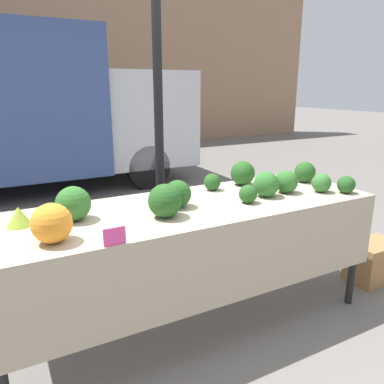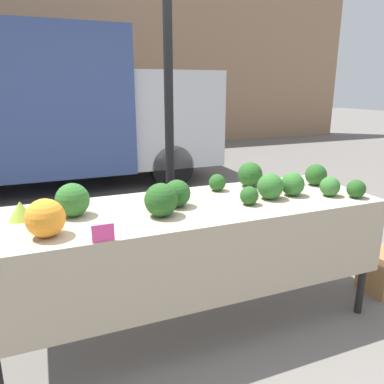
{
  "view_description": "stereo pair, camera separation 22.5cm",
  "coord_description": "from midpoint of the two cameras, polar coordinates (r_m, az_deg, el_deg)",
  "views": [
    {
      "loc": [
        -1.01,
        -1.91,
        1.52
      ],
      "look_at": [
        0.0,
        0.0,
        0.9
      ],
      "focal_mm": 35.0,
      "sensor_mm": 36.0,
      "label": 1
    },
    {
      "loc": [
        -0.81,
        -2.01,
        1.52
      ],
      "look_at": [
        0.0,
        0.0,
        0.9
      ],
      "focal_mm": 35.0,
      "sensor_mm": 36.0,
      "label": 2
    }
  ],
  "objects": [
    {
      "name": "broccoli_head_0",
      "position": [
        2.66,
        26.0,
        0.41
      ],
      "size": [
        0.12,
        0.12,
        0.12
      ],
      "color": "#23511E",
      "rests_on": "market_table"
    },
    {
      "name": "broccoli_head_5",
      "position": [
        2.21,
        0.62,
        -0.28
      ],
      "size": [
        0.16,
        0.16,
        0.16
      ],
      "color": "#23511E",
      "rests_on": "market_table"
    },
    {
      "name": "tent_pole",
      "position": [
        2.95,
        -1.27,
        8.12
      ],
      "size": [
        0.07,
        0.07,
        2.24
      ],
      "color": "black",
      "rests_on": "ground_plane"
    },
    {
      "name": "broccoli_head_8",
      "position": [
        2.57,
        6.37,
        1.41
      ],
      "size": [
        0.12,
        0.12,
        0.12
      ],
      "color": "#23511E",
      "rests_on": "market_table"
    },
    {
      "name": "price_sign",
      "position": [
        1.75,
        -9.84,
        -6.27
      ],
      "size": [
        0.1,
        0.01,
        0.08
      ],
      "color": "#EF4793",
      "rests_on": "market_table"
    },
    {
      "name": "broccoli_head_10",
      "position": [
        2.11,
        -14.9,
        -1.22
      ],
      "size": [
        0.19,
        0.19,
        0.19
      ],
      "color": "#2D6628",
      "rests_on": "market_table"
    },
    {
      "name": "broccoli_head_9",
      "position": [
        2.71,
        11.2,
        2.62
      ],
      "size": [
        0.18,
        0.18,
        0.18
      ],
      "color": "#23511E",
      "rests_on": "market_table"
    },
    {
      "name": "building_facade",
      "position": [
        10.06,
        -17.78,
        19.8
      ],
      "size": [
        16.0,
        0.6,
        4.69
      ],
      "color": "#9E7A5B",
      "rests_on": "ground_plane"
    },
    {
      "name": "romanesco_head",
      "position": [
        2.15,
        -22.02,
        -2.69
      ],
      "size": [
        0.13,
        0.13,
        0.1
      ],
      "color": "#93B238",
      "rests_on": "market_table"
    },
    {
      "name": "ground_plane",
      "position": [
        2.64,
        2.58,
        -19.28
      ],
      "size": [
        40.0,
        40.0,
        0.0
      ],
      "primitive_type": "plane",
      "color": "slate"
    },
    {
      "name": "market_table",
      "position": [
        2.25,
        3.49,
        -4.88
      ],
      "size": [
        2.35,
        0.76,
        0.82
      ],
      "color": "tan",
      "rests_on": "ground_plane"
    },
    {
      "name": "broccoli_head_2",
      "position": [
        2.63,
        22.61,
        0.76
      ],
      "size": [
        0.13,
        0.13,
        0.13
      ],
      "color": "#336B2D",
      "rests_on": "market_table"
    },
    {
      "name": "parked_truck",
      "position": [
        6.25,
        -21.34,
        12.1
      ],
      "size": [
        4.95,
        2.23,
        2.31
      ],
      "color": "#384C84",
      "rests_on": "ground_plane"
    },
    {
      "name": "broccoli_head_7",
      "position": [
        2.88,
        20.52,
        2.45
      ],
      "size": [
        0.15,
        0.15,
        0.15
      ],
      "color": "#23511E",
      "rests_on": "market_table"
    },
    {
      "name": "broccoli_head_6",
      "position": [
        2.3,
        11.5,
        -0.58
      ],
      "size": [
        0.11,
        0.11,
        0.11
      ],
      "color": "#23511E",
      "rests_on": "market_table"
    },
    {
      "name": "broccoli_head_1",
      "position": [
        2.44,
        14.45,
        0.81
      ],
      "size": [
        0.17,
        0.17,
        0.17
      ],
      "color": "#2D6628",
      "rests_on": "market_table"
    },
    {
      "name": "broccoli_head_4",
      "position": [
        2.56,
        17.54,
        1.11
      ],
      "size": [
        0.15,
        0.15,
        0.15
      ],
      "color": "#2D6628",
      "rests_on": "market_table"
    },
    {
      "name": "broccoli_head_3",
      "position": [
        2.04,
        -1.61,
        -1.26
      ],
      "size": [
        0.19,
        0.19,
        0.19
      ],
      "color": "#23511E",
      "rests_on": "market_table"
    },
    {
      "name": "orange_cauliflower",
      "position": [
        1.86,
        -18.29,
        -3.86
      ],
      "size": [
        0.19,
        0.19,
        0.19
      ],
      "color": "orange",
      "rests_on": "market_table"
    }
  ]
}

